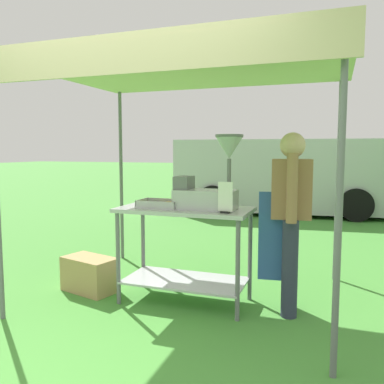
{
  "coord_description": "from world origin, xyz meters",
  "views": [
    {
      "loc": [
        1.49,
        -2.27,
        1.46
      ],
      "look_at": [
        0.16,
        1.46,
        1.05
      ],
      "focal_mm": 37.7,
      "sensor_mm": 36.0,
      "label": 1
    }
  ],
  "objects_px": {
    "donut_cart": "(185,235)",
    "stall_canopy": "(188,73)",
    "donut_fryer": "(210,184)",
    "van_silver": "(282,175)",
    "menu_sign": "(225,200)",
    "vendor": "(290,213)",
    "supply_crate": "(90,274)",
    "donut_tray": "(161,205)"
  },
  "relations": [
    {
      "from": "van_silver",
      "to": "vendor",
      "type": "bearing_deg",
      "value": -82.4
    },
    {
      "from": "van_silver",
      "to": "supply_crate",
      "type": "bearing_deg",
      "value": -100.98
    },
    {
      "from": "donut_cart",
      "to": "supply_crate",
      "type": "relative_size",
      "value": 2.02
    },
    {
      "from": "stall_canopy",
      "to": "donut_fryer",
      "type": "xyz_separation_m",
      "value": [
        0.26,
        -0.13,
        -1.03
      ]
    },
    {
      "from": "donut_fryer",
      "to": "menu_sign",
      "type": "distance_m",
      "value": 0.27
    },
    {
      "from": "donut_cart",
      "to": "stall_canopy",
      "type": "bearing_deg",
      "value": 90.0
    },
    {
      "from": "donut_tray",
      "to": "menu_sign",
      "type": "height_order",
      "value": "menu_sign"
    },
    {
      "from": "donut_cart",
      "to": "donut_tray",
      "type": "height_order",
      "value": "donut_tray"
    },
    {
      "from": "menu_sign",
      "to": "supply_crate",
      "type": "relative_size",
      "value": 0.44
    },
    {
      "from": "supply_crate",
      "to": "donut_fryer",
      "type": "bearing_deg",
      "value": 1.41
    },
    {
      "from": "donut_fryer",
      "to": "donut_cart",
      "type": "bearing_deg",
      "value": 173.97
    },
    {
      "from": "stall_canopy",
      "to": "supply_crate",
      "type": "xyz_separation_m",
      "value": [
        -1.03,
        -0.16,
        -2.0
      ]
    },
    {
      "from": "donut_tray",
      "to": "donut_fryer",
      "type": "bearing_deg",
      "value": 4.77
    },
    {
      "from": "menu_sign",
      "to": "supply_crate",
      "type": "height_order",
      "value": "menu_sign"
    },
    {
      "from": "supply_crate",
      "to": "van_silver",
      "type": "distance_m",
      "value": 6.31
    },
    {
      "from": "donut_fryer",
      "to": "stall_canopy",
      "type": "bearing_deg",
      "value": 153.94
    },
    {
      "from": "stall_canopy",
      "to": "van_silver",
      "type": "bearing_deg",
      "value": 88.46
    },
    {
      "from": "stall_canopy",
      "to": "donut_tray",
      "type": "bearing_deg",
      "value": -143.2
    },
    {
      "from": "vendor",
      "to": "van_silver",
      "type": "relative_size",
      "value": 0.32
    },
    {
      "from": "donut_fryer",
      "to": "donut_tray",
      "type": "bearing_deg",
      "value": -175.23
    },
    {
      "from": "donut_cart",
      "to": "vendor",
      "type": "bearing_deg",
      "value": 4.21
    },
    {
      "from": "stall_canopy",
      "to": "donut_fryer",
      "type": "relative_size",
      "value": 4.29
    },
    {
      "from": "supply_crate",
      "to": "donut_cart",
      "type": "bearing_deg",
      "value": 3.25
    },
    {
      "from": "supply_crate",
      "to": "van_silver",
      "type": "bearing_deg",
      "value": 79.02
    },
    {
      "from": "stall_canopy",
      "to": "menu_sign",
      "type": "height_order",
      "value": "stall_canopy"
    },
    {
      "from": "donut_tray",
      "to": "van_silver",
      "type": "relative_size",
      "value": 0.08
    },
    {
      "from": "donut_cart",
      "to": "supply_crate",
      "type": "xyz_separation_m",
      "value": [
        -1.03,
        -0.06,
        -0.47
      ]
    },
    {
      "from": "menu_sign",
      "to": "vendor",
      "type": "distance_m",
      "value": 0.6
    },
    {
      "from": "donut_tray",
      "to": "menu_sign",
      "type": "xyz_separation_m",
      "value": [
        0.66,
        -0.12,
        0.09
      ]
    },
    {
      "from": "menu_sign",
      "to": "donut_tray",
      "type": "bearing_deg",
      "value": 169.63
    },
    {
      "from": "donut_tray",
      "to": "van_silver",
      "type": "distance_m",
      "value": 6.18
    },
    {
      "from": "supply_crate",
      "to": "stall_canopy",
      "type": "bearing_deg",
      "value": 8.64
    },
    {
      "from": "donut_cart",
      "to": "donut_fryer",
      "type": "bearing_deg",
      "value": -6.03
    },
    {
      "from": "donut_tray",
      "to": "donut_fryer",
      "type": "xyz_separation_m",
      "value": [
        0.48,
        0.04,
        0.21
      ]
    },
    {
      "from": "donut_fryer",
      "to": "supply_crate",
      "type": "relative_size",
      "value": 1.1
    },
    {
      "from": "stall_canopy",
      "to": "donut_cart",
      "type": "relative_size",
      "value": 2.33
    },
    {
      "from": "stall_canopy",
      "to": "menu_sign",
      "type": "bearing_deg",
      "value": -32.88
    },
    {
      "from": "menu_sign",
      "to": "vendor",
      "type": "height_order",
      "value": "vendor"
    },
    {
      "from": "donut_fryer",
      "to": "van_silver",
      "type": "xyz_separation_m",
      "value": [
        -0.09,
        6.12,
        -0.28
      ]
    },
    {
      "from": "supply_crate",
      "to": "menu_sign",
      "type": "bearing_deg",
      "value": -5.01
    },
    {
      "from": "stall_canopy",
      "to": "donut_fryer",
      "type": "bearing_deg",
      "value": -26.06
    },
    {
      "from": "donut_fryer",
      "to": "menu_sign",
      "type": "bearing_deg",
      "value": -40.77
    }
  ]
}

